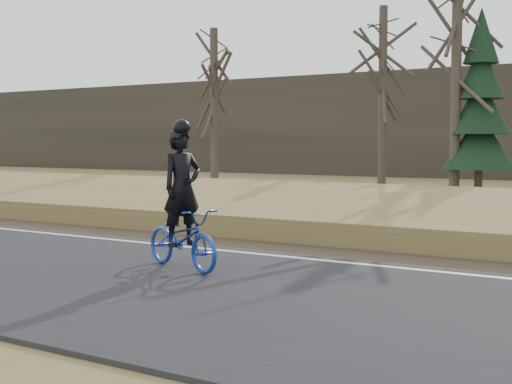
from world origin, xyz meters
The scene contains 6 objects.
road centered at (0.00, -2.50, 0.03)m, with size 120.00×6.00×0.06m, color black.
cyclist centered at (-4.65, -1.59, 0.78)m, with size 1.86×1.13×2.25m.
bare_tree_far_left centered at (-16.19, 15.39, 3.45)m, with size 0.36×0.36×6.90m, color #483F35.
bare_tree_left centered at (-9.73, 18.68, 3.87)m, with size 0.36×0.36×7.73m, color #483F35.
bare_tree_near_left centered at (-5.51, 15.04, 4.01)m, with size 0.36×0.36×8.01m, color #483F35.
conifer centered at (-4.82, 15.63, 3.18)m, with size 2.60×2.60×6.71m.
Camera 1 is at (1.98, -10.02, 1.97)m, focal length 50.00 mm.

